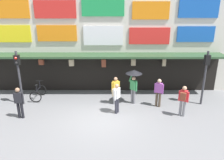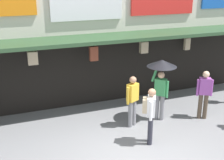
{
  "view_description": "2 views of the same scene",
  "coord_description": "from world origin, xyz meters",
  "px_view_note": "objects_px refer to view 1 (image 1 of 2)",
  "views": [
    {
      "loc": [
        0.56,
        -9.92,
        5.52
      ],
      "look_at": [
        0.52,
        2.0,
        1.42
      ],
      "focal_mm": 34.38,
      "sensor_mm": 36.0,
      "label": 1
    },
    {
      "loc": [
        -2.9,
        -6.13,
        4.59
      ],
      "look_at": [
        0.13,
        1.87,
        1.61
      ],
      "focal_mm": 47.93,
      "sensor_mm": 36.0,
      "label": 2
    }
  ],
  "objects_px": {
    "traffic_light_near": "(19,70)",
    "pedestrian_with_umbrella": "(134,77)",
    "pedestrian_in_red": "(184,99)",
    "pedestrian_in_blue": "(116,89)",
    "pedestrian_in_black": "(20,101)",
    "traffic_light_far": "(206,70)",
    "pedestrian_in_yellow": "(117,96)",
    "pedestrian_in_purple": "(159,91)",
    "bicycle_parked": "(39,93)"
  },
  "relations": [
    {
      "from": "bicycle_parked",
      "to": "pedestrian_with_umbrella",
      "type": "height_order",
      "value": "pedestrian_with_umbrella"
    },
    {
      "from": "pedestrian_with_umbrella",
      "to": "pedestrian_in_blue",
      "type": "height_order",
      "value": "pedestrian_with_umbrella"
    },
    {
      "from": "traffic_light_far",
      "to": "pedestrian_in_black",
      "type": "distance_m",
      "value": 10.25
    },
    {
      "from": "pedestrian_in_black",
      "to": "pedestrian_in_yellow",
      "type": "height_order",
      "value": "same"
    },
    {
      "from": "traffic_light_near",
      "to": "pedestrian_with_umbrella",
      "type": "height_order",
      "value": "traffic_light_near"
    },
    {
      "from": "pedestrian_with_umbrella",
      "to": "pedestrian_in_black",
      "type": "height_order",
      "value": "pedestrian_with_umbrella"
    },
    {
      "from": "bicycle_parked",
      "to": "pedestrian_with_umbrella",
      "type": "distance_m",
      "value": 6.06
    },
    {
      "from": "pedestrian_with_umbrella",
      "to": "pedestrian_in_blue",
      "type": "relative_size",
      "value": 1.24
    },
    {
      "from": "traffic_light_far",
      "to": "pedestrian_in_yellow",
      "type": "xyz_separation_m",
      "value": [
        -5.06,
        -1.11,
        -1.16
      ]
    },
    {
      "from": "pedestrian_in_red",
      "to": "pedestrian_in_black",
      "type": "relative_size",
      "value": 1.0
    },
    {
      "from": "bicycle_parked",
      "to": "pedestrian_in_purple",
      "type": "bearing_deg",
      "value": -8.43
    },
    {
      "from": "bicycle_parked",
      "to": "pedestrian_in_yellow",
      "type": "relative_size",
      "value": 0.7
    },
    {
      "from": "pedestrian_in_black",
      "to": "pedestrian_with_umbrella",
      "type": "bearing_deg",
      "value": 16.77
    },
    {
      "from": "bicycle_parked",
      "to": "traffic_light_far",
      "type": "bearing_deg",
      "value": -4.45
    },
    {
      "from": "traffic_light_far",
      "to": "pedestrian_in_purple",
      "type": "distance_m",
      "value": 2.89
    },
    {
      "from": "traffic_light_far",
      "to": "pedestrian_in_yellow",
      "type": "relative_size",
      "value": 1.9
    },
    {
      "from": "pedestrian_in_black",
      "to": "traffic_light_near",
      "type": "bearing_deg",
      "value": 108.62
    },
    {
      "from": "bicycle_parked",
      "to": "pedestrian_in_blue",
      "type": "relative_size",
      "value": 0.7
    },
    {
      "from": "pedestrian_in_red",
      "to": "traffic_light_near",
      "type": "bearing_deg",
      "value": 170.8
    },
    {
      "from": "pedestrian_in_purple",
      "to": "pedestrian_in_blue",
      "type": "height_order",
      "value": "same"
    },
    {
      "from": "pedestrian_with_umbrella",
      "to": "pedestrian_in_yellow",
      "type": "bearing_deg",
      "value": -129.52
    },
    {
      "from": "traffic_light_near",
      "to": "pedestrian_in_black",
      "type": "height_order",
      "value": "traffic_light_near"
    },
    {
      "from": "pedestrian_in_red",
      "to": "pedestrian_in_yellow",
      "type": "bearing_deg",
      "value": 173.94
    },
    {
      "from": "traffic_light_near",
      "to": "pedestrian_in_purple",
      "type": "bearing_deg",
      "value": -2.08
    },
    {
      "from": "pedestrian_in_blue",
      "to": "pedestrian_in_yellow",
      "type": "distance_m",
      "value": 1.13
    },
    {
      "from": "pedestrian_in_purple",
      "to": "traffic_light_near",
      "type": "bearing_deg",
      "value": 177.92
    },
    {
      "from": "pedestrian_in_red",
      "to": "bicycle_parked",
      "type": "bearing_deg",
      "value": 164.88
    },
    {
      "from": "pedestrian_in_red",
      "to": "pedestrian_in_blue",
      "type": "height_order",
      "value": "same"
    },
    {
      "from": "traffic_light_far",
      "to": "pedestrian_in_yellow",
      "type": "bearing_deg",
      "value": -167.62
    },
    {
      "from": "traffic_light_far",
      "to": "bicycle_parked",
      "type": "bearing_deg",
      "value": 175.55
    },
    {
      "from": "pedestrian_in_purple",
      "to": "pedestrian_in_yellow",
      "type": "distance_m",
      "value": 2.56
    },
    {
      "from": "traffic_light_near",
      "to": "pedestrian_in_yellow",
      "type": "bearing_deg",
      "value": -11.13
    },
    {
      "from": "traffic_light_far",
      "to": "pedestrian_in_blue",
      "type": "relative_size",
      "value": 1.9
    },
    {
      "from": "traffic_light_near",
      "to": "pedestrian_in_blue",
      "type": "bearing_deg",
      "value": 0.36
    },
    {
      "from": "bicycle_parked",
      "to": "pedestrian_in_yellow",
      "type": "height_order",
      "value": "pedestrian_in_yellow"
    },
    {
      "from": "traffic_light_far",
      "to": "pedestrian_in_blue",
      "type": "height_order",
      "value": "traffic_light_far"
    },
    {
      "from": "pedestrian_in_red",
      "to": "pedestrian_in_black",
      "type": "bearing_deg",
      "value": -178.58
    },
    {
      "from": "traffic_light_far",
      "to": "pedestrian_in_purple",
      "type": "height_order",
      "value": "traffic_light_far"
    },
    {
      "from": "traffic_light_far",
      "to": "bicycle_parked",
      "type": "distance_m",
      "value": 10.11
    },
    {
      "from": "bicycle_parked",
      "to": "pedestrian_in_red",
      "type": "relative_size",
      "value": 0.7
    },
    {
      "from": "bicycle_parked",
      "to": "pedestrian_in_black",
      "type": "height_order",
      "value": "pedestrian_in_black"
    },
    {
      "from": "pedestrian_with_umbrella",
      "to": "traffic_light_far",
      "type": "bearing_deg",
      "value": -1.74
    },
    {
      "from": "bicycle_parked",
      "to": "pedestrian_with_umbrella",
      "type": "xyz_separation_m",
      "value": [
        5.89,
        -0.65,
        1.25
      ]
    },
    {
      "from": "traffic_light_far",
      "to": "pedestrian_in_yellow",
      "type": "height_order",
      "value": "traffic_light_far"
    },
    {
      "from": "pedestrian_in_purple",
      "to": "pedestrian_in_yellow",
      "type": "height_order",
      "value": "same"
    },
    {
      "from": "pedestrian_in_purple",
      "to": "pedestrian_in_blue",
      "type": "bearing_deg",
      "value": 172.51
    },
    {
      "from": "pedestrian_with_umbrella",
      "to": "pedestrian_in_yellow",
      "type": "height_order",
      "value": "pedestrian_with_umbrella"
    },
    {
      "from": "traffic_light_near",
      "to": "pedestrian_with_umbrella",
      "type": "xyz_separation_m",
      "value": [
        6.56,
        0.14,
        -0.5
      ]
    },
    {
      "from": "traffic_light_near",
      "to": "pedestrian_in_black",
      "type": "distance_m",
      "value": 2.12
    },
    {
      "from": "pedestrian_in_purple",
      "to": "pedestrian_in_yellow",
      "type": "bearing_deg",
      "value": -161.73
    }
  ]
}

